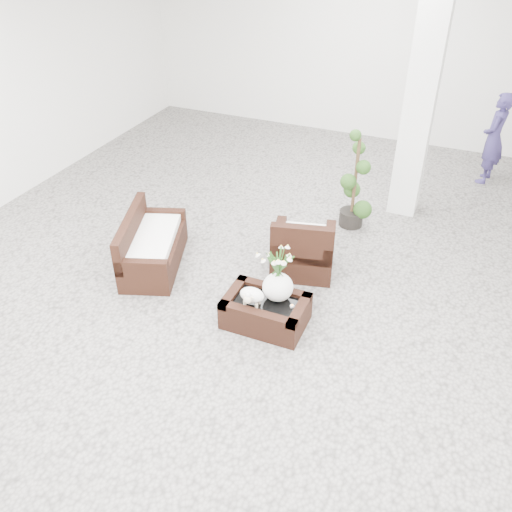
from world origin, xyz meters
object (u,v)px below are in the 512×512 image
at_px(coffee_table, 266,312).
at_px(topiary, 355,180).
at_px(armchair, 304,242).
at_px(loveseat, 153,241).

bearing_deg(coffee_table, topiary, 82.53).
relative_size(armchair, loveseat, 0.61).
xyz_separation_m(armchair, topiary, (0.29, 1.32, 0.31)).
bearing_deg(coffee_table, armchair, 88.18).
bearing_deg(coffee_table, loveseat, 163.94).
xyz_separation_m(coffee_table, topiary, (0.33, 2.48, 0.56)).
height_order(armchair, topiary, topiary).
bearing_deg(loveseat, armchair, -89.37).
distance_m(loveseat, topiary, 2.89).
relative_size(coffee_table, topiary, 0.63).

